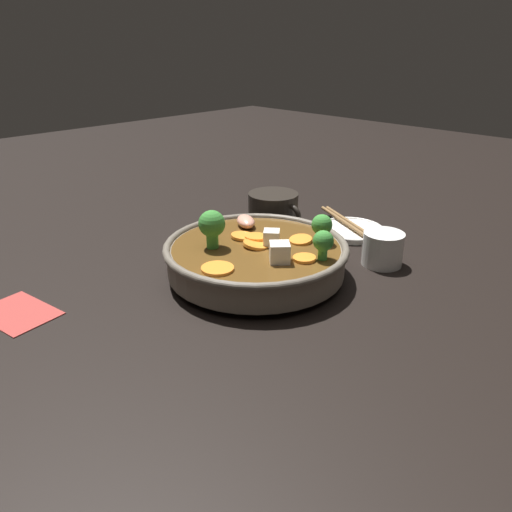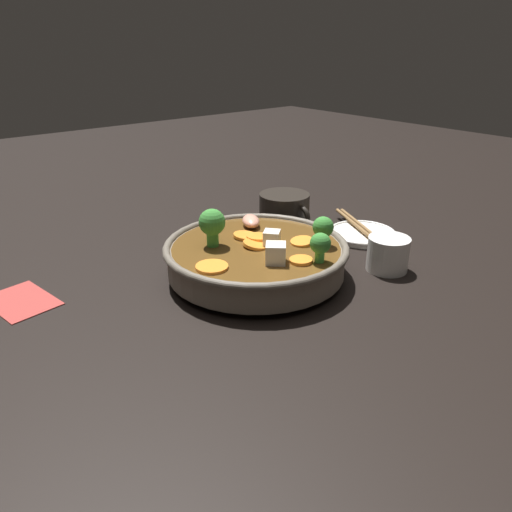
{
  "view_description": "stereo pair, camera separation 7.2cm",
  "coord_description": "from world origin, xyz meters",
  "px_view_note": "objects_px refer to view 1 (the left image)",
  "views": [
    {
      "loc": [
        0.5,
        -0.51,
        0.35
      ],
      "look_at": [
        0.0,
        0.0,
        0.04
      ],
      "focal_mm": 35.0,
      "sensor_mm": 36.0,
      "label": 1
    },
    {
      "loc": [
        0.55,
        -0.46,
        0.35
      ],
      "look_at": [
        0.0,
        0.0,
        0.04
      ],
      "focal_mm": 35.0,
      "sensor_mm": 36.0,
      "label": 2
    }
  ],
  "objects_px": {
    "tea_cup": "(383,248)",
    "chopsticks_pair": "(353,226)",
    "stirfry_bowl": "(256,255)",
    "side_saucer": "(353,231)",
    "dark_mug": "(274,211)"
  },
  "relations": [
    {
      "from": "tea_cup",
      "to": "chopsticks_pair",
      "type": "xyz_separation_m",
      "value": [
        -0.11,
        0.08,
        -0.01
      ]
    },
    {
      "from": "stirfry_bowl",
      "to": "side_saucer",
      "type": "relative_size",
      "value": 2.27
    },
    {
      "from": "tea_cup",
      "to": "side_saucer",
      "type": "bearing_deg",
      "value": 143.92
    },
    {
      "from": "stirfry_bowl",
      "to": "chopsticks_pair",
      "type": "distance_m",
      "value": 0.26
    },
    {
      "from": "dark_mug",
      "to": "chopsticks_pair",
      "type": "xyz_separation_m",
      "value": [
        0.13,
        0.08,
        -0.02
      ]
    },
    {
      "from": "side_saucer",
      "to": "chopsticks_pair",
      "type": "bearing_deg",
      "value": 0.0
    },
    {
      "from": "tea_cup",
      "to": "chopsticks_pair",
      "type": "bearing_deg",
      "value": 143.92
    },
    {
      "from": "dark_mug",
      "to": "chopsticks_pair",
      "type": "height_order",
      "value": "dark_mug"
    },
    {
      "from": "side_saucer",
      "to": "tea_cup",
      "type": "bearing_deg",
      "value": -36.08
    },
    {
      "from": "stirfry_bowl",
      "to": "dark_mug",
      "type": "distance_m",
      "value": 0.22
    },
    {
      "from": "dark_mug",
      "to": "stirfry_bowl",
      "type": "bearing_deg",
      "value": -54.4
    },
    {
      "from": "side_saucer",
      "to": "chopsticks_pair",
      "type": "xyz_separation_m",
      "value": [
        0.0,
        0.0,
        0.01
      ]
    },
    {
      "from": "stirfry_bowl",
      "to": "side_saucer",
      "type": "bearing_deg",
      "value": 89.07
    },
    {
      "from": "chopsticks_pair",
      "to": "tea_cup",
      "type": "bearing_deg",
      "value": -36.08
    },
    {
      "from": "stirfry_bowl",
      "to": "side_saucer",
      "type": "xyz_separation_m",
      "value": [
        0.0,
        0.26,
        -0.03
      ]
    }
  ]
}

